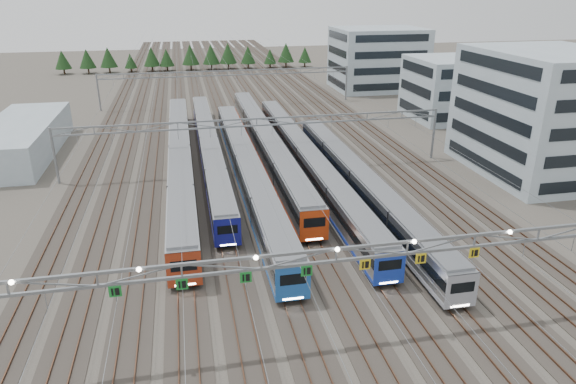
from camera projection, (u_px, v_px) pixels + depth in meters
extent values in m
plane|color=#47423A|center=(333.00, 336.00, 40.51)|extent=(400.00, 400.00, 0.00)
cube|color=#2D2823|center=(223.00, 92.00, 131.22)|extent=(54.00, 260.00, 0.08)
cube|color=brown|center=(120.00, 96.00, 126.41)|extent=(0.08, 260.00, 0.16)
cube|color=brown|center=(319.00, 88.00, 135.94)|extent=(0.08, 260.00, 0.16)
cube|color=brown|center=(220.00, 92.00, 131.04)|extent=(0.08, 260.00, 0.16)
cube|color=brown|center=(226.00, 92.00, 131.31)|extent=(0.08, 260.00, 0.16)
cube|color=black|center=(181.00, 169.00, 75.69)|extent=(2.62, 64.01, 0.40)
cube|color=#ADB0B5|center=(180.00, 157.00, 74.96)|extent=(3.08, 65.32, 3.47)
cube|color=black|center=(180.00, 154.00, 74.81)|extent=(3.14, 64.99, 1.05)
cube|color=#9F3218|center=(181.00, 166.00, 75.51)|extent=(3.13, 64.99, 0.39)
cube|color=slate|center=(179.00, 145.00, 74.27)|extent=(2.78, 64.01, 0.28)
cube|color=#9F3218|center=(184.00, 270.00, 45.38)|extent=(3.10, 0.12, 3.47)
cube|color=black|center=(184.00, 266.00, 45.19)|extent=(2.31, 0.10, 1.05)
cube|color=white|center=(185.00, 285.00, 45.89)|extent=(1.85, 0.06, 0.17)
cube|color=black|center=(210.00, 157.00, 81.14)|extent=(2.36, 60.41, 0.36)
cube|color=#ADB0B5|center=(209.00, 146.00, 80.49)|extent=(2.78, 61.65, 3.13)
cube|color=black|center=(209.00, 144.00, 80.35)|extent=(2.84, 61.34, 0.94)
cube|color=navy|center=(209.00, 154.00, 80.98)|extent=(2.83, 61.34, 0.35)
cube|color=slate|center=(208.00, 136.00, 79.86)|extent=(2.50, 60.41, 0.25)
cube|color=navy|center=(228.00, 233.00, 52.57)|extent=(2.80, 0.12, 3.13)
cube|color=black|center=(227.00, 230.00, 52.40)|extent=(2.08, 0.10, 0.94)
cube|color=white|center=(228.00, 245.00, 53.03)|extent=(1.67, 0.06, 0.15)
cube|color=black|center=(247.00, 180.00, 71.61)|extent=(2.58, 59.57, 0.39)
cube|color=#ADB0B5|center=(247.00, 167.00, 70.90)|extent=(3.04, 60.79, 3.42)
cube|color=black|center=(247.00, 164.00, 70.74)|extent=(3.10, 60.48, 1.03)
cube|color=blue|center=(247.00, 177.00, 71.44)|extent=(3.09, 60.48, 0.38)
cube|color=slate|center=(246.00, 154.00, 70.21)|extent=(2.74, 59.57, 0.27)
cube|color=blue|center=(293.00, 283.00, 43.37)|extent=(3.06, 0.12, 3.42)
cube|color=black|center=(293.00, 279.00, 43.19)|extent=(2.28, 0.10, 1.03)
cube|color=white|center=(293.00, 299.00, 43.88)|extent=(1.82, 0.06, 0.16)
cube|color=black|center=(266.00, 154.00, 82.66)|extent=(2.65, 61.47, 0.40)
cube|color=#ADB0B5|center=(266.00, 142.00, 81.93)|extent=(3.12, 62.72, 3.51)
cube|color=black|center=(266.00, 139.00, 81.77)|extent=(3.18, 62.41, 1.06)
cube|color=red|center=(266.00, 151.00, 82.49)|extent=(3.17, 62.41, 0.39)
cube|color=slate|center=(266.00, 131.00, 81.23)|extent=(2.81, 61.47, 0.28)
cube|color=red|center=(314.00, 226.00, 53.52)|extent=(3.14, 0.12, 3.51)
cube|color=black|center=(315.00, 222.00, 53.34)|extent=(2.34, 0.10, 1.06)
cube|color=white|center=(314.00, 239.00, 54.05)|extent=(1.87, 0.06, 0.17)
cube|color=black|center=(306.00, 170.00, 75.43)|extent=(2.46, 62.66, 0.37)
cube|color=#ADB0B5|center=(306.00, 158.00, 74.75)|extent=(2.90, 63.94, 3.26)
cube|color=black|center=(306.00, 156.00, 74.60)|extent=(2.96, 63.62, 0.98)
cube|color=blue|center=(306.00, 167.00, 75.27)|extent=(2.95, 63.62, 0.36)
cube|color=slate|center=(306.00, 147.00, 74.10)|extent=(2.61, 62.66, 0.26)
cube|color=blue|center=(390.00, 269.00, 45.79)|extent=(2.92, 0.12, 3.26)
cube|color=black|center=(390.00, 265.00, 45.62)|extent=(2.17, 0.10, 0.98)
cube|color=white|center=(389.00, 283.00, 46.27)|extent=(1.74, 0.06, 0.16)
cube|color=black|center=(359.00, 195.00, 66.54)|extent=(2.42, 50.63, 0.37)
cube|color=#ADB0B5|center=(360.00, 182.00, 65.87)|extent=(2.85, 51.66, 3.21)
cube|color=black|center=(360.00, 179.00, 65.72)|extent=(2.91, 51.41, 0.97)
cube|color=#9DA1AC|center=(359.00, 192.00, 66.38)|extent=(2.90, 51.41, 0.36)
cube|color=slate|center=(360.00, 170.00, 65.23)|extent=(2.56, 50.63, 0.25)
cube|color=#9DA1AC|center=(462.00, 291.00, 42.48)|extent=(2.87, 0.12, 3.21)
cube|color=black|center=(463.00, 287.00, 42.31)|extent=(2.14, 0.10, 0.97)
cube|color=white|center=(460.00, 306.00, 42.95)|extent=(1.71, 0.06, 0.15)
cube|color=gray|center=(336.00, 249.00, 37.57)|extent=(56.00, 0.22, 0.22)
cube|color=gray|center=(336.00, 261.00, 37.95)|extent=(56.00, 0.22, 0.22)
cube|color=#197F2B|center=(115.00, 291.00, 35.08)|extent=(0.85, 0.06, 0.85)
cube|color=#197F2B|center=(182.00, 284.00, 35.92)|extent=(0.85, 0.06, 0.85)
cube|color=#197F2B|center=(246.00, 277.00, 36.77)|extent=(0.85, 0.06, 0.85)
cube|color=#197F2B|center=(307.00, 271.00, 37.61)|extent=(0.85, 0.06, 0.85)
cube|color=yellow|center=(365.00, 264.00, 38.45)|extent=(0.85, 0.06, 0.85)
cube|color=yellow|center=(421.00, 258.00, 39.29)|extent=(0.85, 0.06, 0.85)
cube|color=yellow|center=(474.00, 253.00, 40.13)|extent=(0.85, 0.06, 0.85)
cylinder|color=gray|center=(55.00, 156.00, 70.06)|extent=(0.36, 0.36, 8.00)
cylinder|color=gray|center=(434.00, 134.00, 80.53)|extent=(0.36, 0.36, 8.00)
cube|color=gray|center=(257.00, 119.00, 73.86)|extent=(56.00, 0.22, 0.22)
cube|color=gray|center=(257.00, 125.00, 74.24)|extent=(56.00, 0.22, 0.22)
cylinder|color=gray|center=(99.00, 93.00, 110.88)|extent=(0.36, 0.36, 8.00)
cylinder|color=gray|center=(346.00, 83.00, 121.36)|extent=(0.36, 0.36, 8.00)
cube|color=gray|center=(227.00, 71.00, 114.69)|extent=(56.00, 0.22, 0.22)
cube|color=gray|center=(227.00, 75.00, 115.07)|extent=(56.00, 0.22, 0.22)
cube|color=#95A7B2|center=(546.00, 113.00, 73.14)|extent=(18.00, 22.00, 17.45)
cube|color=#95A7B2|center=(447.00, 89.00, 104.16)|extent=(14.00, 16.00, 12.17)
cube|color=#95A7B2|center=(378.00, 59.00, 133.53)|extent=(22.00, 18.00, 15.42)
cube|color=#95A7B2|center=(22.00, 139.00, 82.61)|extent=(10.00, 30.00, 5.32)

